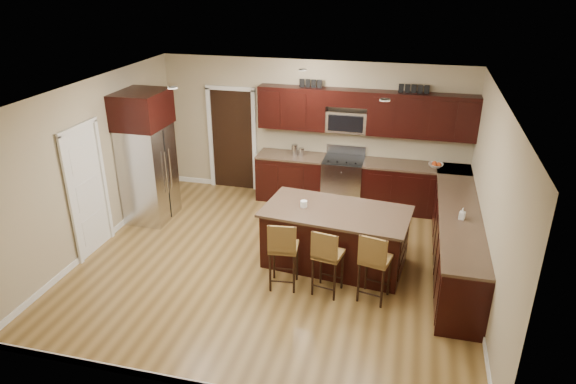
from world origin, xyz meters
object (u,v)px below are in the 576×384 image
(stool_right, at_px, (374,260))
(stool_mid, at_px, (327,255))
(stool_left, at_px, (283,248))
(island, at_px, (335,239))
(range, at_px, (343,181))
(refrigerator, at_px, (147,156))

(stool_right, bearing_deg, stool_mid, -167.84)
(stool_left, bearing_deg, island, 47.84)
(range, distance_m, stool_right, 3.21)
(island, xyz_separation_m, stool_mid, (0.01, -0.84, 0.20))
(range, relative_size, island, 0.49)
(island, distance_m, stool_mid, 0.86)
(stool_mid, distance_m, refrigerator, 3.93)
(stool_mid, bearing_deg, range, 104.55)
(stool_mid, relative_size, stool_right, 0.98)
(range, relative_size, refrigerator, 0.47)
(refrigerator, bearing_deg, stool_right, -21.33)
(stool_left, xyz_separation_m, stool_mid, (0.62, 0.00, -0.03))
(range, relative_size, stool_mid, 1.09)
(range, height_order, refrigerator, refrigerator)
(range, distance_m, refrigerator, 3.68)
(range, height_order, island, range)
(stool_left, relative_size, refrigerator, 0.45)
(island, relative_size, stool_left, 2.16)
(stool_mid, relative_size, refrigerator, 0.43)
(range, distance_m, stool_left, 3.11)
(stool_mid, xyz_separation_m, stool_right, (0.65, -0.00, 0.02))
(refrigerator, bearing_deg, stool_mid, -24.79)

